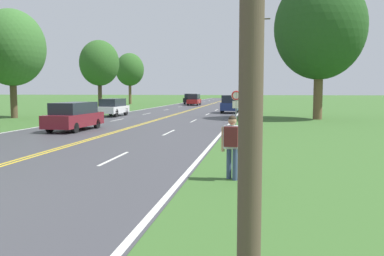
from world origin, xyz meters
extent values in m
cube|color=silver|center=(6.16, 0.00, 0.01)|extent=(0.16, 240.00, 0.00)
cube|color=silver|center=(3.16, 7.50, 0.01)|extent=(0.12, 3.00, 0.00)
cube|color=silver|center=(3.16, 16.50, 0.01)|extent=(0.12, 3.00, 0.00)
cube|color=silver|center=(3.16, 25.50, 0.01)|extent=(0.12, 3.00, 0.00)
cube|color=silver|center=(3.16, 34.50, 0.01)|extent=(0.12, 3.00, 0.00)
cube|color=silver|center=(3.16, 43.50, 0.01)|extent=(0.12, 3.00, 0.00)
cube|color=silver|center=(3.16, 52.50, 0.01)|extent=(0.12, 3.00, 0.00)
cube|color=silver|center=(3.16, 61.50, 0.01)|extent=(0.12, 3.00, 0.00)
cube|color=silver|center=(3.16, 70.50, 0.01)|extent=(0.12, 3.00, 0.00)
cube|color=silver|center=(3.16, 79.50, 0.01)|extent=(0.12, 3.00, 0.00)
cube|color=silver|center=(3.16, 88.50, 0.01)|extent=(0.12, 3.00, 0.00)
cube|color=silver|center=(3.16, 97.50, 0.01)|extent=(0.12, 3.00, 0.00)
cube|color=silver|center=(3.16, 106.50, 0.01)|extent=(0.12, 3.00, 0.00)
cube|color=silver|center=(-3.16, 16.50, 0.01)|extent=(0.12, 3.00, 0.00)
cube|color=silver|center=(-3.16, 25.50, 0.01)|extent=(0.12, 3.00, 0.00)
cube|color=silver|center=(-3.16, 34.50, 0.01)|extent=(0.12, 3.00, 0.00)
cube|color=silver|center=(-3.16, 43.50, 0.01)|extent=(0.12, 3.00, 0.00)
cube|color=silver|center=(-3.16, 52.50, 0.01)|extent=(0.12, 3.00, 0.00)
cube|color=silver|center=(-3.16, 61.50, 0.01)|extent=(0.12, 3.00, 0.00)
cube|color=silver|center=(-3.16, 70.50, 0.01)|extent=(0.12, 3.00, 0.00)
cube|color=silver|center=(-3.16, 79.50, 0.01)|extent=(0.12, 3.00, 0.00)
cube|color=silver|center=(-3.16, 88.50, 0.01)|extent=(0.12, 3.00, 0.00)
cube|color=silver|center=(-3.16, 97.50, 0.01)|extent=(0.12, 3.00, 0.00)
cube|color=silver|center=(-3.16, 106.50, 0.01)|extent=(0.12, 3.00, 0.00)
cylinder|color=#38476B|center=(7.43, 4.88, 0.42)|extent=(0.14, 0.14, 0.85)
cylinder|color=#38476B|center=(7.60, 4.71, 0.42)|extent=(0.14, 0.14, 0.85)
cube|color=silver|center=(7.52, 4.79, 1.17)|extent=(0.48, 0.24, 0.64)
sphere|color=tan|center=(7.52, 4.79, 1.61)|extent=(0.23, 0.23, 0.23)
sphere|color=#2D2319|center=(7.52, 4.79, 1.65)|extent=(0.21, 0.21, 0.21)
cylinder|color=tan|center=(7.26, 4.82, 1.10)|extent=(0.09, 0.09, 0.67)
cylinder|color=tan|center=(7.77, 4.77, 1.10)|extent=(0.09, 0.09, 0.67)
cube|color=#561E1E|center=(7.50, 4.61, 1.20)|extent=(0.38, 0.21, 0.53)
cube|color=#19282D|center=(7.89, 4.85, 0.28)|extent=(0.42, 0.20, 0.57)
cylinder|color=black|center=(7.89, 4.85, 0.61)|extent=(0.28, 0.05, 0.02)
cylinder|color=red|center=(8.14, 18.08, 0.32)|extent=(0.31, 0.31, 0.64)
sphere|color=red|center=(8.14, 18.08, 0.71)|extent=(0.30, 0.30, 0.30)
cylinder|color=red|center=(8.34, 18.08, 0.39)|extent=(0.08, 0.11, 0.11)
cylinder|color=red|center=(7.94, 18.08, 0.39)|extent=(0.08, 0.11, 0.11)
cylinder|color=gray|center=(6.88, 18.41, 1.19)|extent=(0.07, 0.07, 2.37)
cylinder|color=silver|center=(6.88, 18.39, 2.12)|extent=(0.60, 0.02, 0.60)
torus|color=red|center=(6.88, 18.38, 2.12)|extent=(0.55, 0.07, 0.55)
cube|color=silver|center=(6.88, 18.39, 1.57)|extent=(0.44, 0.02, 0.44)
cylinder|color=brown|center=(8.23, 30.21, 4.60)|extent=(0.24, 0.24, 9.19)
cube|color=brown|center=(8.23, 30.21, 8.59)|extent=(1.80, 0.12, 0.10)
cylinder|color=#473828|center=(-11.83, 43.37, 1.88)|extent=(0.50, 0.50, 3.76)
ellipsoid|color=#2D5B23|center=(-11.83, 43.37, 5.89)|extent=(5.01, 5.01, 5.77)
cylinder|color=brown|center=(-13.00, 26.51, 1.84)|extent=(0.58, 0.58, 3.67)
ellipsoid|color=#386B2D|center=(-13.00, 26.51, 6.12)|extent=(5.75, 5.75, 6.62)
cylinder|color=brown|center=(13.12, 29.08, 2.21)|extent=(0.74, 0.74, 4.42)
ellipsoid|color=#234C1E|center=(13.12, 29.08, 7.59)|extent=(7.44, 7.44, 8.56)
cylinder|color=brown|center=(-14.08, 62.73, 1.97)|extent=(0.50, 0.50, 3.94)
ellipsoid|color=#2D5B23|center=(-14.08, 62.73, 6.04)|extent=(4.95, 4.95, 5.70)
cylinder|color=black|center=(-3.51, 18.33, 0.31)|extent=(0.22, 0.62, 0.61)
cylinder|color=black|center=(-1.94, 18.28, 0.31)|extent=(0.22, 0.62, 0.61)
cylinder|color=black|center=(-3.61, 15.39, 0.31)|extent=(0.22, 0.62, 0.61)
cylinder|color=black|center=(-2.03, 15.33, 0.31)|extent=(0.22, 0.62, 0.61)
cube|color=maroon|center=(-2.77, 16.83, 0.65)|extent=(1.93, 4.81, 0.75)
cube|color=#1E232D|center=(-2.77, 16.83, 1.37)|extent=(1.67, 3.38, 0.68)
cylinder|color=black|center=(-5.97, 31.50, 0.38)|extent=(0.20, 0.76, 0.76)
cylinder|color=black|center=(-4.45, 31.50, 0.38)|extent=(0.20, 0.76, 0.76)
cylinder|color=black|center=(-5.98, 28.76, 0.38)|extent=(0.20, 0.76, 0.76)
cylinder|color=black|center=(-4.46, 28.75, 0.38)|extent=(0.20, 0.76, 0.76)
cube|color=white|center=(-5.22, 30.13, 0.64)|extent=(1.74, 4.43, 0.60)
cube|color=#1E232D|center=(-5.22, 30.13, 1.30)|extent=(1.53, 3.10, 0.70)
cylinder|color=black|center=(5.98, 36.09, 0.35)|extent=(0.21, 0.70, 0.70)
cylinder|color=black|center=(4.42, 36.07, 0.35)|extent=(0.21, 0.70, 0.70)
cylinder|color=black|center=(5.96, 38.57, 0.35)|extent=(0.21, 0.70, 0.70)
cylinder|color=black|center=(4.40, 38.55, 0.35)|extent=(0.21, 0.70, 0.70)
cube|color=navy|center=(5.19, 37.32, 0.71)|extent=(1.81, 4.01, 0.79)
cube|color=#1E232D|center=(5.19, 37.32, 1.51)|extent=(1.58, 2.81, 0.80)
cylinder|color=black|center=(-2.76, 59.88, 0.36)|extent=(0.20, 0.72, 0.71)
cylinder|color=black|center=(-1.25, 59.88, 0.36)|extent=(0.20, 0.72, 0.71)
cylinder|color=black|center=(-2.75, 57.04, 0.36)|extent=(0.20, 0.72, 0.71)
cylinder|color=black|center=(-1.24, 57.04, 0.36)|extent=(0.20, 0.72, 0.71)
cube|color=#A81E1E|center=(-2.00, 58.46, 0.65)|extent=(1.73, 4.58, 0.66)
cube|color=#1E232D|center=(-2.00, 58.46, 1.40)|extent=(1.52, 3.21, 0.85)
cylinder|color=black|center=(-4.14, 65.39, 0.38)|extent=(0.23, 0.78, 0.77)
cylinder|color=black|center=(-2.59, 65.33, 0.38)|extent=(0.23, 0.78, 0.77)
cylinder|color=black|center=(-4.26, 62.43, 0.38)|extent=(0.23, 0.78, 0.77)
cylinder|color=black|center=(-2.71, 62.37, 0.38)|extent=(0.23, 0.78, 0.77)
cube|color=black|center=(-3.43, 63.88, 0.73)|extent=(1.95, 4.84, 0.77)
cube|color=#1E232D|center=(-3.43, 63.88, 1.47)|extent=(1.68, 3.40, 0.72)
cylinder|color=black|center=(5.03, 84.93, 0.33)|extent=(0.21, 0.65, 0.65)
cylinder|color=black|center=(3.30, 84.92, 0.33)|extent=(0.21, 0.65, 0.65)
cylinder|color=black|center=(5.01, 87.50, 0.33)|extent=(0.21, 0.65, 0.65)
cylinder|color=black|center=(3.27, 87.49, 0.33)|extent=(0.21, 0.65, 0.65)
cube|color=#1E472D|center=(4.15, 86.21, 0.58)|extent=(1.98, 4.17, 0.57)
cube|color=#1E232D|center=(4.15, 86.38, 1.17)|extent=(1.73, 2.30, 0.61)
camera|label=1|loc=(8.20, -6.18, 2.44)|focal=38.00mm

